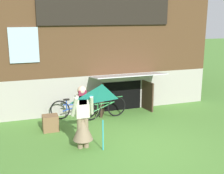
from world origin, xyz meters
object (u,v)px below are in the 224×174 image
person (83,122)px  kite (102,102)px  bicycle_blue (73,109)px  bicycle_green (104,108)px  wooden_crate (50,123)px

person → kite: size_ratio=0.98×
bicycle_blue → person: bearing=-80.9°
bicycle_green → person: bearing=-127.7°
kite → bicycle_green: (0.82, 2.54, -1.01)m
kite → bicycle_green: 2.85m
person → kite: bearing=-53.8°
bicycle_green → bicycle_blue: bicycle_green is taller
wooden_crate → bicycle_blue: bearing=43.2°
person → wooden_crate: bearing=117.0°
kite → bicycle_blue: (-0.17, 2.80, -1.02)m
bicycle_blue → wooden_crate: size_ratio=3.11×
bicycle_blue → bicycle_green: bearing=-0.7°
kite → person: bearing=123.6°
kite → bicycle_green: kite is taller
person → wooden_crate: person is taller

